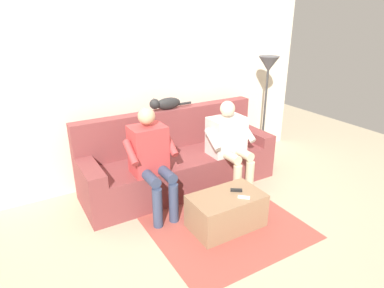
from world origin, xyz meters
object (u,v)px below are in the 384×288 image
coffee_table (226,211)px  remote_black (236,190)px  floor_lamp (268,74)px  person_right_seated (151,156)px  cat_on_backrest (165,104)px  couch (178,162)px  remote_white (244,197)px  person_left_seated (229,140)px

coffee_table → remote_black: size_ratio=6.24×
remote_black → floor_lamp: floor_lamp is taller
person_right_seated → remote_black: person_right_seated is taller
cat_on_backrest → remote_black: size_ratio=4.75×
person_right_seated → cat_on_backrest: size_ratio=2.07×
coffee_table → floor_lamp: size_ratio=0.49×
couch → person_right_seated: bearing=34.6°
remote_white → floor_lamp: (-1.33, -1.23, 0.87)m
couch → cat_on_backrest: size_ratio=4.27×
coffee_table → cat_on_backrest: bearing=-88.2°
floor_lamp → person_left_seated: bearing=25.4°
cat_on_backrest → remote_black: 1.38m
couch → remote_white: bearing=95.8°
coffee_table → remote_white: size_ratio=6.37×
couch → person_right_seated: person_right_seated is taller
person_left_seated → person_right_seated: (1.00, 0.00, 0.03)m
person_right_seated → coffee_table: bearing=127.5°
remote_black → remote_white: size_ratio=1.02×
cat_on_backrest → floor_lamp: floor_lamp is taller
remote_white → remote_black: bearing=126.4°
remote_black → floor_lamp: bearing=-104.8°
person_left_seated → floor_lamp: 1.21m
person_right_seated → cat_on_backrest: bearing=-128.6°
cat_on_backrest → floor_lamp: 1.51m
remote_white → floor_lamp: size_ratio=0.08×
coffee_table → person_right_seated: person_right_seated is taller
person_left_seated → remote_white: size_ratio=9.43×
coffee_table → remote_black: remote_black is taller
cat_on_backrest → remote_white: size_ratio=4.84×
person_left_seated → floor_lamp: (-0.94, -0.45, 0.62)m
person_right_seated → remote_black: size_ratio=9.82×
coffee_table → cat_on_backrest: size_ratio=1.31×
coffee_table → cat_on_backrest: 1.48m
couch → remote_black: (-0.13, 0.98, 0.05)m
couch → remote_white: couch is taller
person_left_seated → coffee_table: bearing=52.7°
remote_black → coffee_table: bearing=44.9°
couch → person_left_seated: person_left_seated is taller
cat_on_backrest → remote_white: (-0.15, 1.36, -0.64)m
person_left_seated → floor_lamp: size_ratio=0.73×
person_right_seated → remote_white: (-0.62, 0.78, -0.28)m
remote_black → floor_lamp: (-1.31, -1.08, 0.87)m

